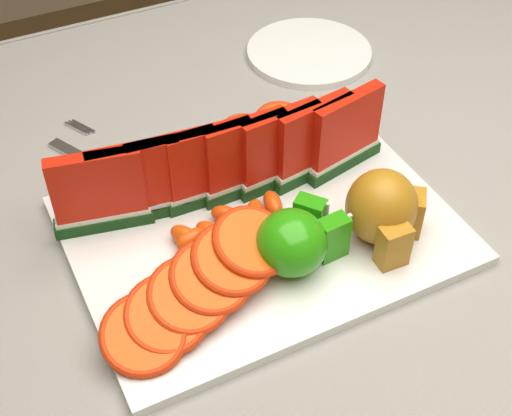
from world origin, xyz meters
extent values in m
cube|color=#50351F|center=(0.00, 0.00, 0.73)|extent=(1.40, 0.90, 0.03)
cube|color=#50351F|center=(0.64, 0.39, 0.36)|extent=(0.06, 0.06, 0.72)
cube|color=slate|center=(0.00, 0.00, 0.75)|extent=(1.52, 1.02, 0.01)
cube|color=slate|center=(0.00, 0.51, 0.66)|extent=(1.52, 0.01, 0.20)
cube|color=silver|center=(-0.07, -0.01, 0.76)|extent=(0.40, 0.30, 0.01)
ellipsoid|color=#368118|center=(-0.07, -0.07, 0.80)|extent=(0.09, 0.09, 0.07)
cube|color=#368118|center=(-0.03, -0.08, 0.80)|extent=(0.03, 0.02, 0.05)
cube|color=beige|center=(-0.02, -0.08, 0.80)|extent=(0.03, 0.01, 0.05)
cube|color=#368118|center=(-0.04, -0.04, 0.80)|extent=(0.03, 0.04, 0.05)
cube|color=beige|center=(-0.03, -0.04, 0.80)|extent=(0.02, 0.03, 0.05)
ellipsoid|color=#A45B09|center=(0.03, -0.08, 0.81)|extent=(0.09, 0.09, 0.08)
cube|color=#A45B09|center=(0.02, -0.12, 0.79)|extent=(0.03, 0.02, 0.05)
cube|color=#A45B09|center=(0.07, -0.09, 0.79)|extent=(0.04, 0.04, 0.05)
cylinder|color=silver|center=(0.15, 0.28, 0.76)|extent=(0.21, 0.21, 0.01)
cube|color=silver|center=(-0.20, 0.17, 0.76)|extent=(0.09, 0.16, 0.00)
cube|color=silver|center=(-0.20, 0.26, 0.76)|extent=(0.02, 0.04, 0.00)
cube|color=silver|center=(-0.20, 0.26, 0.76)|extent=(0.02, 0.04, 0.00)
cube|color=silver|center=(-0.19, 0.26, 0.76)|extent=(0.02, 0.04, 0.00)
cube|color=#0F3D0E|center=(-0.22, 0.06, 0.78)|extent=(0.11, 0.04, 0.01)
cube|color=silver|center=(-0.22, 0.06, 0.79)|extent=(0.10, 0.04, 0.01)
cube|color=red|center=(-0.22, 0.06, 0.83)|extent=(0.10, 0.04, 0.08)
cube|color=#0F3D0E|center=(-0.18, 0.06, 0.78)|extent=(0.11, 0.04, 0.01)
cube|color=silver|center=(-0.18, 0.06, 0.79)|extent=(0.10, 0.03, 0.01)
cube|color=red|center=(-0.18, 0.06, 0.83)|extent=(0.10, 0.03, 0.08)
cube|color=#0F3D0E|center=(-0.14, 0.06, 0.78)|extent=(0.11, 0.03, 0.01)
cube|color=silver|center=(-0.14, 0.06, 0.79)|extent=(0.10, 0.03, 0.01)
cube|color=red|center=(-0.14, 0.06, 0.83)|extent=(0.10, 0.02, 0.08)
cube|color=#0F3D0E|center=(-0.10, 0.05, 0.78)|extent=(0.11, 0.02, 0.01)
cube|color=silver|center=(-0.10, 0.05, 0.79)|extent=(0.10, 0.02, 0.01)
cube|color=red|center=(-0.10, 0.05, 0.83)|extent=(0.10, 0.02, 0.08)
cube|color=#0F3D0E|center=(-0.06, 0.05, 0.78)|extent=(0.11, 0.02, 0.01)
cube|color=silver|center=(-0.06, 0.05, 0.79)|extent=(0.10, 0.02, 0.01)
cube|color=red|center=(-0.06, 0.05, 0.83)|extent=(0.10, 0.02, 0.08)
cube|color=#0F3D0E|center=(-0.02, 0.04, 0.78)|extent=(0.11, 0.03, 0.01)
cube|color=silver|center=(-0.02, 0.04, 0.79)|extent=(0.10, 0.03, 0.01)
cube|color=red|center=(-0.02, 0.04, 0.83)|extent=(0.10, 0.02, 0.08)
cube|color=#0F3D0E|center=(0.02, 0.04, 0.78)|extent=(0.11, 0.04, 0.01)
cube|color=silver|center=(0.02, 0.04, 0.79)|extent=(0.10, 0.03, 0.01)
cube|color=red|center=(0.02, 0.04, 0.83)|extent=(0.10, 0.03, 0.08)
cube|color=#0F3D0E|center=(0.06, 0.03, 0.78)|extent=(0.11, 0.04, 0.01)
cube|color=silver|center=(0.06, 0.03, 0.79)|extent=(0.10, 0.04, 0.01)
cube|color=red|center=(0.06, 0.03, 0.83)|extent=(0.10, 0.04, 0.08)
cylinder|color=red|center=(-0.24, -0.10, 0.79)|extent=(0.09, 0.08, 0.03)
torus|color=#B62200|center=(-0.24, -0.10, 0.79)|extent=(0.10, 0.10, 0.04)
cylinder|color=red|center=(-0.21, -0.09, 0.79)|extent=(0.08, 0.08, 0.03)
torus|color=#B62200|center=(-0.21, -0.09, 0.79)|extent=(0.09, 0.09, 0.04)
cylinder|color=red|center=(-0.19, -0.08, 0.80)|extent=(0.08, 0.07, 0.03)
torus|color=#B62200|center=(-0.19, -0.08, 0.80)|extent=(0.08, 0.08, 0.04)
cylinder|color=red|center=(-0.16, -0.08, 0.80)|extent=(0.08, 0.08, 0.03)
torus|color=#B62200|center=(-0.16, -0.08, 0.80)|extent=(0.09, 0.09, 0.04)
cylinder|color=red|center=(-0.14, -0.07, 0.80)|extent=(0.09, 0.09, 0.03)
torus|color=#B62200|center=(-0.14, -0.07, 0.80)|extent=(0.10, 0.10, 0.04)
cylinder|color=red|center=(-0.11, -0.06, 0.81)|extent=(0.09, 0.09, 0.03)
torus|color=#B62200|center=(-0.11, -0.06, 0.81)|extent=(0.11, 0.11, 0.04)
cylinder|color=red|center=(-0.18, 0.10, 0.78)|extent=(0.07, 0.07, 0.03)
torus|color=#B62200|center=(-0.18, 0.10, 0.78)|extent=(0.08, 0.07, 0.03)
cylinder|color=red|center=(-0.13, 0.10, 0.79)|extent=(0.07, 0.07, 0.03)
torus|color=#B62200|center=(-0.13, 0.10, 0.79)|extent=(0.08, 0.08, 0.03)
cylinder|color=red|center=(-0.08, 0.10, 0.79)|extent=(0.08, 0.08, 0.03)
torus|color=#B62200|center=(-0.08, 0.10, 0.79)|extent=(0.09, 0.09, 0.03)
cylinder|color=red|center=(-0.03, 0.10, 0.79)|extent=(0.08, 0.08, 0.03)
torus|color=#B62200|center=(-0.03, 0.10, 0.79)|extent=(0.09, 0.09, 0.03)
cylinder|color=red|center=(0.01, 0.10, 0.80)|extent=(0.09, 0.09, 0.03)
torus|color=#B62200|center=(0.01, 0.10, 0.80)|extent=(0.10, 0.10, 0.03)
ellipsoid|color=#E4590A|center=(-0.16, 0.00, 0.78)|extent=(0.04, 0.04, 0.02)
ellipsoid|color=#E4590A|center=(-0.15, -0.01, 0.78)|extent=(0.04, 0.03, 0.02)
ellipsoid|color=#E4590A|center=(-0.13, -0.01, 0.78)|extent=(0.03, 0.04, 0.02)
ellipsoid|color=#E4590A|center=(-0.11, 0.01, 0.78)|extent=(0.04, 0.04, 0.02)
ellipsoid|color=#E4590A|center=(-0.08, 0.00, 0.78)|extent=(0.03, 0.04, 0.02)
ellipsoid|color=#E4590A|center=(-0.05, 0.00, 0.78)|extent=(0.03, 0.04, 0.02)
camera|label=1|loc=(-0.32, -0.49, 1.32)|focal=50.00mm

